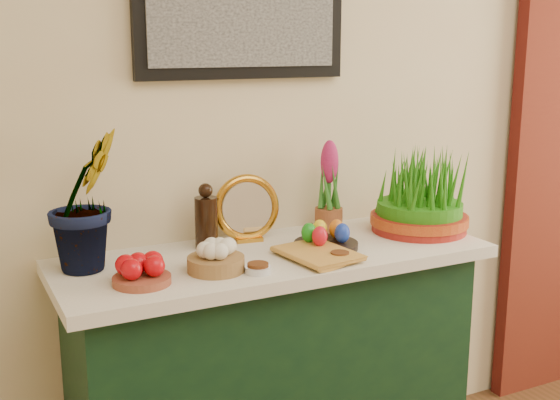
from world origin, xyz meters
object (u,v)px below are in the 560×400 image
at_px(wheatgrass_sabzeh, 420,197).
at_px(hyacinth_green, 85,177).
at_px(sideboard, 273,383).
at_px(mirror, 247,209).
at_px(book, 293,258).

bearing_deg(wheatgrass_sabzeh, hyacinth_green, 175.23).
xyz_separation_m(sideboard, mirror, (-0.02, 0.16, 0.58)).
bearing_deg(hyacinth_green, mirror, -19.93).
distance_m(sideboard, hyacinth_green, 0.94).
bearing_deg(hyacinth_green, book, -49.52).
bearing_deg(book, wheatgrass_sabzeh, 5.84).
height_order(sideboard, mirror, mirror).
distance_m(hyacinth_green, mirror, 0.57).
relative_size(sideboard, mirror, 5.58).
xyz_separation_m(hyacinth_green, mirror, (0.54, 0.07, -0.17)).
distance_m(hyacinth_green, wheatgrass_sabzeh, 1.16).
bearing_deg(hyacinth_green, wheatgrass_sabzeh, -31.96).
distance_m(book, wheatgrass_sabzeh, 0.61).
bearing_deg(wheatgrass_sabzeh, mirror, 164.61).
xyz_separation_m(mirror, book, (0.02, -0.30, -0.09)).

